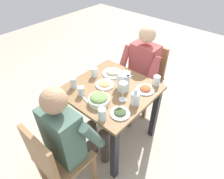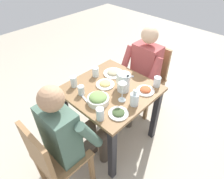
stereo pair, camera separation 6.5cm
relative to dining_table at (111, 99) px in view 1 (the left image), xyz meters
The scene contains 21 objects.
ground_plane 0.60m from the dining_table, ahead, with size 8.00×8.00×0.00m, color #B7AD99.
dining_table is the anchor object (origin of this frame).
chair_near 0.78m from the dining_table, 86.38° to the right, with size 0.40×0.40×0.88m.
chair_far 0.78m from the dining_table, 95.41° to the left, with size 0.40×0.40×0.88m.
diner_near 0.57m from the dining_table, 85.09° to the right, with size 0.48×0.53×1.18m.
diner_far 0.57m from the dining_table, 97.34° to the left, with size 0.48×0.53×1.18m.
water_pitcher 0.27m from the dining_table, 147.05° to the right, with size 0.16×0.12×0.19m.
salad_bowl 0.30m from the dining_table, 103.76° to the left, with size 0.20×0.20×0.09m.
plate_dolmas 0.39m from the dining_table, 144.11° to the left, with size 0.17×0.17×0.04m.
plate_fries 0.18m from the dining_table, ahead, with size 0.19×0.19×0.04m.
plate_beans 0.30m from the dining_table, 51.99° to the right, with size 0.22×0.22×0.05m.
plate_rice_curry 0.37m from the dining_table, 143.96° to the right, with size 0.18×0.18×0.05m.
water_glass_near_left 0.46m from the dining_table, 121.46° to the left, with size 0.07×0.07×0.11m, color silver.
water_glass_far_left 0.42m from the dining_table, 37.82° to the left, with size 0.06×0.06×0.11m, color silver.
water_glass_far_right 0.35m from the dining_table, 60.16° to the left, with size 0.06×0.06×0.09m, color silver.
water_glass_near_right 0.34m from the dining_table, ahead, with size 0.07×0.07×0.10m, color silver.
water_glass_by_pitcher 0.50m from the dining_table, 131.07° to the right, with size 0.07×0.07×0.10m, color silver.
wine_glass 0.35m from the dining_table, 164.14° to the left, with size 0.08×0.08×0.20m.
oil_carafe 0.37m from the dining_table, behind, with size 0.08×0.08×0.16m.
fork_near 0.32m from the dining_table, 81.44° to the right, with size 0.17×0.03×0.01m, color silver.
knife_near 0.33m from the dining_table, 73.38° to the left, with size 0.18×0.02×0.01m, color silver.
Camera 1 is at (-1.01, 1.14, 1.96)m, focal length 31.59 mm.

